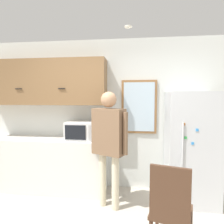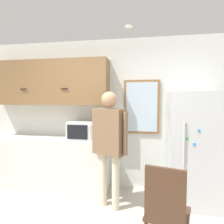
% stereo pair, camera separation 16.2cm
% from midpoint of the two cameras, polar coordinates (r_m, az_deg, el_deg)
% --- Properties ---
extents(back_wall, '(6.00, 0.06, 2.70)m').
position_cam_midpoint_polar(back_wall, '(3.69, 0.48, -0.61)').
color(back_wall, silver).
rests_on(back_wall, ground_plane).
extents(counter, '(2.22, 0.56, 0.93)m').
position_cam_midpoint_polar(counter, '(3.92, -16.76, -13.70)').
color(counter, silver).
rests_on(counter, ground_plane).
extents(upper_cabinets, '(2.22, 0.37, 0.80)m').
position_cam_midpoint_polar(upper_cabinets, '(3.84, -16.51, 8.02)').
color(upper_cabinets, olive).
extents(microwave, '(0.50, 0.39, 0.31)m').
position_cam_midpoint_polar(microwave, '(3.52, -6.85, -5.23)').
color(microwave, white).
rests_on(microwave, counter).
extents(person, '(0.57, 0.40, 1.74)m').
position_cam_midpoint_polar(person, '(2.97, 0.79, -7.16)').
color(person, beige).
rests_on(person, ground_plane).
extents(refrigerator, '(0.75, 0.73, 1.74)m').
position_cam_midpoint_polar(refrigerator, '(3.42, 23.57, -9.47)').
color(refrigerator, silver).
rests_on(refrigerator, ground_plane).
extents(chair, '(0.51, 0.51, 1.01)m').
position_cam_midpoint_polar(chair, '(2.28, 17.48, -25.07)').
color(chair, '#472D1E').
rests_on(chair, ground_plane).
extents(window, '(0.62, 0.05, 0.95)m').
position_cam_midpoint_polar(window, '(3.58, 9.75, 1.44)').
color(window, olive).
extents(ceiling_light, '(0.11, 0.11, 0.01)m').
position_cam_midpoint_polar(ceiling_light, '(3.14, 6.47, 23.16)').
color(ceiling_light, white).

